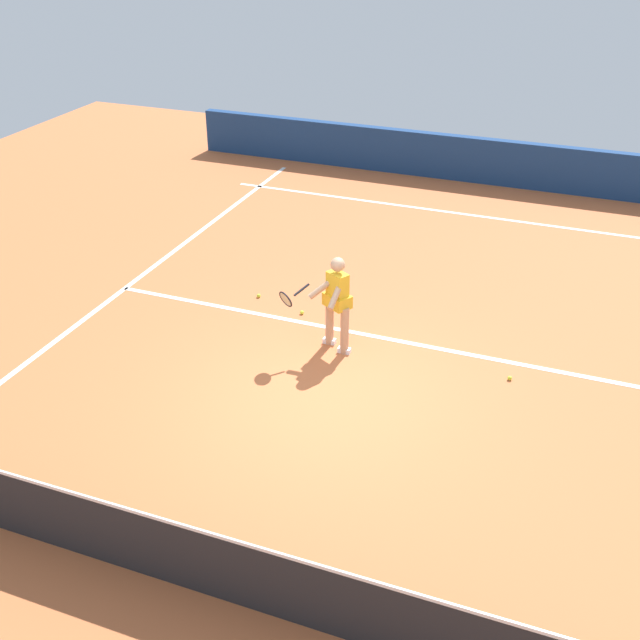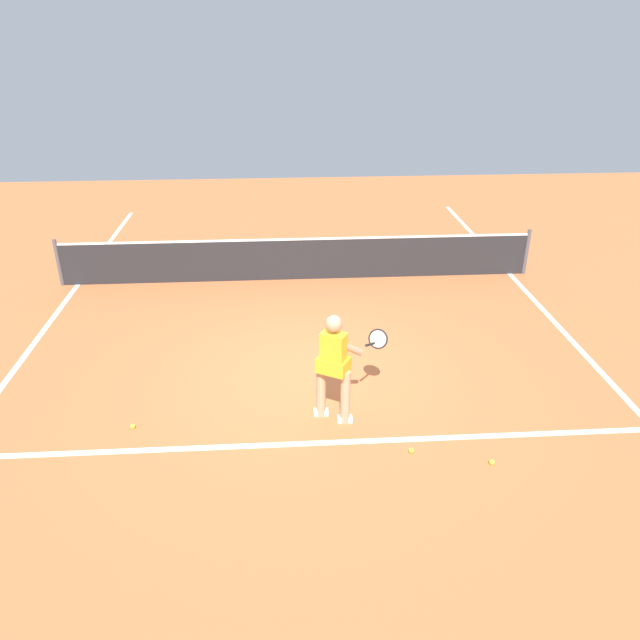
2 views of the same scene
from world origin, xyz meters
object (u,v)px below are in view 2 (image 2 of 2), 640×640
tennis_ball_mid (492,462)px  tennis_ball_far (133,426)px  tennis_player (335,363)px  tennis_ball_near (411,450)px

tennis_ball_mid → tennis_ball_far: (-4.53, 1.04, 0.00)m
tennis_player → tennis_ball_near: size_ratio=23.48×
tennis_player → tennis_ball_far: tennis_player is taller
tennis_player → tennis_ball_far: 2.82m
tennis_ball_mid → tennis_ball_far: same height
tennis_player → tennis_ball_mid: tennis_player is taller
tennis_ball_near → tennis_player: bearing=137.2°
tennis_player → tennis_ball_near: bearing=-42.8°
tennis_ball_near → tennis_ball_far: same height
tennis_player → tennis_ball_near: 1.47m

